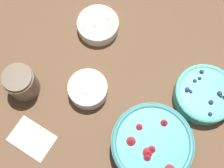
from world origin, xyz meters
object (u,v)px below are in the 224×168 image
Objects in this scene: bowl_blueberries at (205,94)px; bowl_cream at (88,89)px; jar_chocolate at (22,83)px; bowl_bananas at (98,25)px; bowl_strawberries at (152,144)px.

bowl_blueberries and bowl_cream have the same top height.
bowl_cream is at bearing 36.67° from jar_chocolate.
bowl_bananas is 0.32m from jar_chocolate.
jar_chocolate reaches higher than bowl_blueberries.
bowl_strawberries is 1.69× the size of bowl_bananas.
bowl_strawberries is 0.23m from bowl_blueberries.
bowl_blueberries is 1.34× the size of bowl_bananas.
bowl_bananas is at bearing 83.60° from jar_chocolate.
jar_chocolate reaches higher than bowl_cream.
bowl_strawberries is 2.33× the size of jar_chocolate.
bowl_strawberries is at bearing -97.40° from bowl_blueberries.
bowl_strawberries is at bearing -2.13° from bowl_cream.
bowl_bananas is (-0.42, -0.03, -0.01)m from bowl_blueberries.
bowl_blueberries is at bearing 37.56° from bowl_cream.
bowl_cream reaches higher than bowl_bananas.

